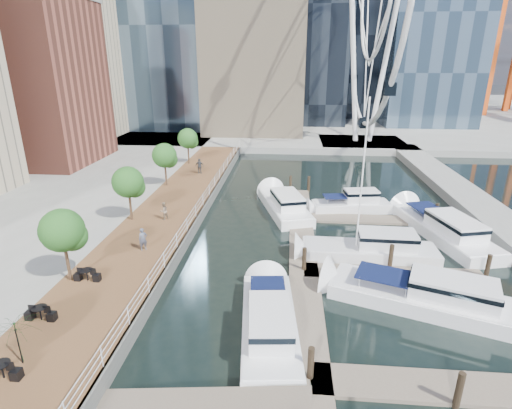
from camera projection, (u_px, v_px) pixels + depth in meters
The scene contains 15 objects.
ground at pixel (248, 347), 20.19m from camera, with size 520.00×520.00×0.00m, color black.
boardwalk at pixel (164, 221), 34.81m from camera, with size 6.00×60.00×1.00m, color brown.
seawall at pixel (197, 222), 34.57m from camera, with size 0.25×60.00×1.00m, color #595954.
land_far at pixel (284, 110), 115.70m from camera, with size 200.00×114.00×1.00m, color gray.
breakwater at pixel (484, 211), 37.18m from camera, with size 4.00×60.00×1.00m, color gray.
pier at pixel (362, 144), 67.68m from camera, with size 14.00×12.00×1.00m, color gray.
railing at pixel (196, 211), 34.23m from camera, with size 0.10×60.00×1.05m, color white, non-canonical shape.
floating_docks at pixel (372, 255), 28.75m from camera, with size 16.00×34.00×2.60m.
street_trees at pixel (128, 182), 32.79m from camera, with size 2.60×42.60×4.60m.
cafe_tables at pixel (23, 339), 18.68m from camera, with size 2.50×13.70×0.74m.
yacht_foreground at pixel (424, 307), 23.54m from camera, with size 3.22×12.01×2.15m, color white, non-canonical shape.
pedestrian_near at pixel (143, 239), 28.15m from camera, with size 0.60×0.39×1.63m, color #464B5D.
pedestrian_mid at pixel (164, 211), 33.67m from camera, with size 0.74×0.57×1.52m, color #85715C.
pedestrian_far at pixel (200, 166), 47.58m from camera, with size 1.06×0.44×1.82m, color #2F343B.
moored_yachts at pixel (364, 258), 29.33m from camera, with size 19.34×37.96×11.50m.
Camera 1 is at (1.79, -16.48, 13.61)m, focal length 28.00 mm.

